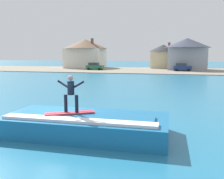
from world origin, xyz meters
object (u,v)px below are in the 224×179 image
Objects in this scene: wave_crest at (85,125)px; house_with_chimney at (85,52)px; surfboard at (70,113)px; car_near_shore at (95,66)px; house_gabled_white at (187,52)px; car_far_shore at (182,67)px; house_small_cottage at (163,55)px; surfer at (71,92)px.

wave_crest is 58.37m from house_with_chimney.
surfboard is 0.54× the size of car_near_shore.
car_near_shore is 0.37× the size of house_gabled_white.
wave_crest is at bearing -98.20° from house_gabled_white.
house_gabled_white is (1.19, 5.55, 3.53)m from car_far_shore.
house_small_cottage is at bearing 8.02° from house_with_chimney.
wave_crest is 1.97× the size of car_far_shore.
car_near_shore is at bearing 106.99° from wave_crest.
car_near_shore is 20.38m from car_far_shore.
house_small_cottage is (21.22, 2.99, -0.95)m from house_with_chimney.
surfer is 47.20m from car_far_shore.
house_with_chimney is (-5.49, 8.85, 3.55)m from car_near_shore.
surfer is at bearing -92.26° from house_small_cottage.
car_near_shore is at bearing -58.17° from house_with_chimney.
house_with_chimney is at bearing 108.91° from surfboard.
house_small_cottage is at bearing 36.98° from car_near_shore.
car_near_shore is 0.34× the size of house_with_chimney.
house_gabled_white reaches higher than house_small_cottage.
surfboard is at bearing -92.32° from house_small_cottage.
car_far_shore is at bearing 81.54° from surfer.
wave_crest is 0.92m from surfboard.
surfer is (0.06, 0.04, 1.01)m from surfboard.
house_with_chimney is (-18.86, 55.06, 3.42)m from surfboard.
house_gabled_white is 1.42× the size of house_small_cottage.
house_small_cottage is (2.36, 58.05, 2.48)m from surfboard.
surfboard is 58.30m from house_with_chimney.
car_far_shore is 0.50× the size of house_small_cottage.
surfboard is at bearing -144.77° from surfer.
car_near_shore is (-13.43, 46.17, -1.13)m from surfer.
car_far_shore is (7.01, 46.72, -0.12)m from surfboard.
car_near_shore is 19.85m from house_small_cottage.
car_far_shore reaches higher than wave_crest.
wave_crest is at bearing -70.39° from house_with_chimney.
house_small_cottage reaches higher than surfer.
surfboard is (-0.68, -0.20, 0.58)m from wave_crest.
surfboard is 58.15m from house_small_cottage.
car_far_shore is (20.37, 0.51, 0.00)m from car_near_shore.
house_small_cottage is (2.29, 58.01, 1.47)m from surfer.
surfboard is 1.29× the size of surfer.
car_near_shore is 1.05× the size of car_far_shore.
car_far_shore reaches higher than surfboard.
surfboard is at bearing -98.91° from house_gabled_white.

